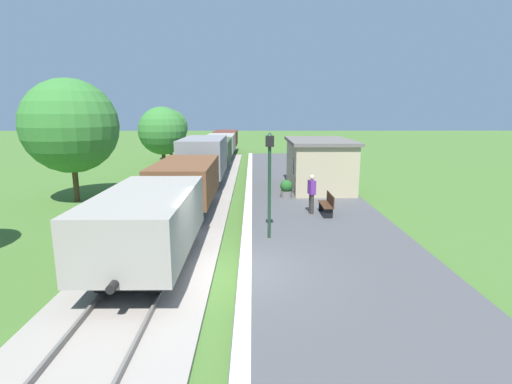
% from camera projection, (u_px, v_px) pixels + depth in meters
% --- Properties ---
extents(ground_plane, '(160.00, 160.00, 0.00)m').
position_uv_depth(ground_plane, '(231.00, 278.00, 11.00)').
color(ground_plane, '#47702D').
extents(platform_slab, '(6.00, 60.00, 0.25)m').
position_uv_depth(platform_slab, '(344.00, 273.00, 11.00)').
color(platform_slab, '#4C4C4F').
rests_on(platform_slab, ground).
extents(platform_edge_stripe, '(0.36, 60.00, 0.01)m').
position_uv_depth(platform_edge_stripe, '(245.00, 270.00, 10.95)').
color(platform_edge_stripe, silver).
rests_on(platform_edge_stripe, platform_slab).
extents(track_ballast, '(3.80, 60.00, 0.12)m').
position_uv_depth(track_ballast, '(146.00, 276.00, 10.97)').
color(track_ballast, '#9E9389').
rests_on(track_ballast, ground).
extents(rail_near, '(0.07, 60.00, 0.14)m').
position_uv_depth(rail_near, '(171.00, 272.00, 10.95)').
color(rail_near, slate).
rests_on(rail_near, track_ballast).
extents(rail_far, '(0.07, 60.00, 0.14)m').
position_uv_depth(rail_far, '(120.00, 272.00, 10.94)').
color(rail_far, slate).
rests_on(rail_far, track_ballast).
extents(freight_train, '(2.50, 39.20, 2.72)m').
position_uv_depth(freight_train, '(209.00, 157.00, 27.13)').
color(freight_train, gray).
rests_on(freight_train, rail_near).
extents(station_hut, '(3.50, 5.80, 2.78)m').
position_uv_depth(station_hut, '(319.00, 164.00, 22.23)').
color(station_hut, tan).
rests_on(station_hut, platform_slab).
extents(bench_near_hut, '(0.42, 1.50, 0.91)m').
position_uv_depth(bench_near_hut, '(327.00, 204.00, 16.65)').
color(bench_near_hut, '#422819').
rests_on(bench_near_hut, platform_slab).
extents(person_waiting, '(0.33, 0.43, 1.71)m').
position_uv_depth(person_waiting, '(312.00, 192.00, 16.72)').
color(person_waiting, '#38332D').
rests_on(person_waiting, platform_slab).
extents(potted_planter, '(0.64, 0.64, 0.92)m').
position_uv_depth(potted_planter, '(286.00, 188.00, 19.93)').
color(potted_planter, slate).
rests_on(potted_planter, platform_slab).
extents(lamp_post_near, '(0.28, 0.28, 3.70)m').
position_uv_depth(lamp_post_near, '(270.00, 166.00, 13.19)').
color(lamp_post_near, '#193823').
rests_on(lamp_post_near, platform_slab).
extents(tree_trackside_far, '(4.70, 4.70, 6.22)m').
position_uv_depth(tree_trackside_far, '(70.00, 126.00, 19.50)').
color(tree_trackside_far, '#4C3823').
rests_on(tree_trackside_far, ground).
extents(tree_field_left, '(3.47, 3.47, 4.90)m').
position_uv_depth(tree_field_left, '(162.00, 131.00, 28.39)').
color(tree_field_left, '#4C3823').
rests_on(tree_field_left, ground).
extents(tree_field_distant, '(3.25, 3.25, 4.72)m').
position_uv_depth(tree_field_distant, '(170.00, 127.00, 35.97)').
color(tree_field_distant, '#4C3823').
rests_on(tree_field_distant, ground).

